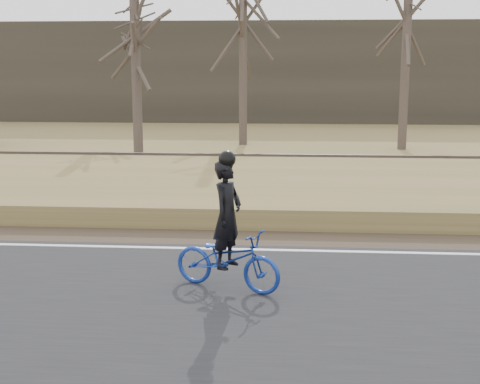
{
  "coord_description": "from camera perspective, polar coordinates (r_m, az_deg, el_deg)",
  "views": [
    {
      "loc": [
        5.53,
        -11.83,
        3.47
      ],
      "look_at": [
        4.59,
        0.5,
        1.1
      ],
      "focal_mm": 50.0,
      "sensor_mm": 36.0,
      "label": 1
    }
  ],
  "objects": [
    {
      "name": "railroad",
      "position": [
        20.8,
        -11.1,
        2.51
      ],
      "size": [
        120.0,
        2.4,
        0.29
      ],
      "color": "black",
      "rests_on": "ballast"
    },
    {
      "name": "cyclist",
      "position": [
        10.23,
        -1.08,
        -4.63
      ],
      "size": [
        1.88,
        1.25,
        2.15
      ],
      "rotation": [
        0.0,
        0.0,
        1.18
      ],
      "color": "navy",
      "rests_on": "road"
    },
    {
      "name": "ballast",
      "position": [
        20.84,
        -11.07,
        1.68
      ],
      "size": [
        120.0,
        3.0,
        0.45
      ],
      "primitive_type": "cube",
      "color": "slate",
      "rests_on": "ground"
    },
    {
      "name": "bare_tree_near_left",
      "position": [
        25.38,
        -8.84,
        10.01
      ],
      "size": [
        0.36,
        0.36,
        6.32
      ],
      "primitive_type": "cylinder",
      "color": "brown",
      "rests_on": "ground"
    },
    {
      "name": "bare_tree_right",
      "position": [
        28.39,
        13.92,
        10.3
      ],
      "size": [
        0.36,
        0.36,
        6.72
      ],
      "primitive_type": "cylinder",
      "color": "brown",
      "rests_on": "ground"
    },
    {
      "name": "edge_line",
      "position": [
        13.67,
        -19.7,
        -4.22
      ],
      "size": [
        120.0,
        0.12,
        0.01
      ],
      "primitive_type": "cube",
      "color": "silver",
      "rests_on": "road"
    },
    {
      "name": "bare_tree_center",
      "position": [
        29.31,
        0.26,
        13.55
      ],
      "size": [
        0.36,
        0.36,
        9.72
      ],
      "primitive_type": "cylinder",
      "color": "brown",
      "rests_on": "ground"
    },
    {
      "name": "shoulder",
      "position": [
        14.57,
        -18.1,
        -3.4
      ],
      "size": [
        120.0,
        1.6,
        0.04
      ],
      "primitive_type": "cube",
      "color": "#473A2B",
      "rests_on": "ground"
    },
    {
      "name": "treeline_backdrop",
      "position": [
        42.2,
        -3.2,
        10.18
      ],
      "size": [
        120.0,
        4.0,
        6.0
      ],
      "primitive_type": "cube",
      "color": "#383328",
      "rests_on": "ground"
    },
    {
      "name": "embankment",
      "position": [
        17.27,
        -14.39,
        -0.35
      ],
      "size": [
        120.0,
        5.0,
        0.44
      ],
      "primitive_type": "cube",
      "color": "olive",
      "rests_on": "ground"
    }
  ]
}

